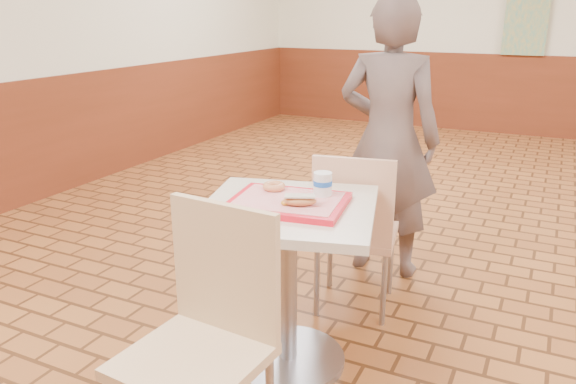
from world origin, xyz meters
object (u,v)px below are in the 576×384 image
at_px(serving_tray, 288,202).
at_px(long_john_donut, 299,201).
at_px(ring_donut, 274,186).
at_px(main_table, 288,260).
at_px(paper_cup, 323,184).
at_px(chair_main_back, 355,226).
at_px(customer, 389,139).
at_px(chair_main_front, 206,329).

bearing_deg(serving_tray, long_john_donut, -35.07).
bearing_deg(ring_donut, main_table, -38.54).
distance_m(ring_donut, paper_cup, 0.22).
bearing_deg(serving_tray, main_table, 14.04).
xyz_separation_m(chair_main_back, paper_cup, (0.00, -0.45, 0.35)).
distance_m(chair_main_back, paper_cup, 0.57).
xyz_separation_m(ring_donut, long_john_donut, (0.18, -0.14, 0.00)).
bearing_deg(customer, chair_main_front, 84.62).
height_order(main_table, paper_cup, paper_cup).
relative_size(chair_main_front, serving_tray, 1.96).
xyz_separation_m(chair_main_front, chair_main_back, (0.11, 1.19, -0.03)).
height_order(ring_donut, paper_cup, paper_cup).
xyz_separation_m(main_table, chair_main_front, (-0.00, -0.63, 0.01)).
bearing_deg(chair_main_back, paper_cup, 79.98).
height_order(chair_main_back, paper_cup, paper_cup).
bearing_deg(long_john_donut, main_table, 144.93).
relative_size(ring_donut, paper_cup, 1.00).
xyz_separation_m(chair_main_back, serving_tray, (-0.11, -0.56, 0.28)).
relative_size(chair_main_back, ring_donut, 8.71).
bearing_deg(ring_donut, paper_cup, 5.51).
distance_m(main_table, paper_cup, 0.36).
height_order(serving_tray, paper_cup, paper_cup).
distance_m(chair_main_front, paper_cup, 0.81).
relative_size(chair_main_back, serving_tray, 1.84).
xyz_separation_m(main_table, ring_donut, (-0.11, 0.09, 0.29)).
distance_m(serving_tray, long_john_donut, 0.10).
distance_m(ring_donut, long_john_donut, 0.23).
xyz_separation_m(main_table, serving_tray, (-0.00, -0.00, 0.26)).
xyz_separation_m(chair_main_front, customer, (0.10, 1.77, 0.30)).
bearing_deg(customer, serving_tray, 82.95).
distance_m(serving_tray, paper_cup, 0.17).
xyz_separation_m(chair_main_back, customer, (-0.01, 0.58, 0.33)).
relative_size(main_table, ring_donut, 7.57).
bearing_deg(chair_main_front, serving_tray, 94.72).
height_order(main_table, chair_main_back, chair_main_back).
bearing_deg(chair_main_back, chair_main_front, 74.55).
relative_size(main_table, paper_cup, 7.57).
height_order(main_table, chair_main_front, chair_main_front).
bearing_deg(customer, ring_donut, 76.64).
relative_size(long_john_donut, paper_cup, 1.52).
height_order(chair_main_front, chair_main_back, chair_main_front).
relative_size(chair_main_front, paper_cup, 9.29).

